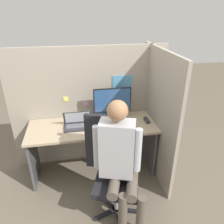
{
  "coord_description": "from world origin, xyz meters",
  "views": [
    {
      "loc": [
        -0.2,
        -2.15,
        2.13
      ],
      "look_at": [
        0.23,
        0.15,
        0.99
      ],
      "focal_mm": 35.0,
      "sensor_mm": 36.0,
      "label": 1
    }
  ],
  "objects_px": {
    "laptop": "(78,124)",
    "carrot_toy": "(95,132)",
    "office_chair": "(111,167)",
    "paper_box": "(112,118)",
    "monitor": "(112,102)",
    "person": "(120,158)",
    "stapler": "(147,120)"
  },
  "relations": [
    {
      "from": "laptop",
      "to": "office_chair",
      "type": "height_order",
      "value": "office_chair"
    },
    {
      "from": "stapler",
      "to": "carrot_toy",
      "type": "xyz_separation_m",
      "value": [
        -0.72,
        -0.18,
        -0.0
      ]
    },
    {
      "from": "paper_box",
      "to": "stapler",
      "type": "height_order",
      "value": "paper_box"
    },
    {
      "from": "paper_box",
      "to": "stapler",
      "type": "xyz_separation_m",
      "value": [
        0.44,
        -0.15,
        -0.01
      ]
    },
    {
      "from": "office_chair",
      "to": "person",
      "type": "distance_m",
      "value": 0.29
    },
    {
      "from": "monitor",
      "to": "carrot_toy",
      "type": "bearing_deg",
      "value": -130.02
    },
    {
      "from": "paper_box",
      "to": "office_chair",
      "type": "height_order",
      "value": "office_chair"
    },
    {
      "from": "stapler",
      "to": "office_chair",
      "type": "xyz_separation_m",
      "value": [
        -0.59,
        -0.59,
        -0.21
      ]
    },
    {
      "from": "paper_box",
      "to": "carrot_toy",
      "type": "height_order",
      "value": "paper_box"
    },
    {
      "from": "stapler",
      "to": "carrot_toy",
      "type": "relative_size",
      "value": 1.05
    },
    {
      "from": "paper_box",
      "to": "laptop",
      "type": "relative_size",
      "value": 0.87
    },
    {
      "from": "stapler",
      "to": "carrot_toy",
      "type": "distance_m",
      "value": 0.74
    },
    {
      "from": "stapler",
      "to": "office_chair",
      "type": "distance_m",
      "value": 0.86
    },
    {
      "from": "paper_box",
      "to": "person",
      "type": "relative_size",
      "value": 0.22
    },
    {
      "from": "stapler",
      "to": "person",
      "type": "xyz_separation_m",
      "value": [
        -0.53,
        -0.76,
        0.03
      ]
    },
    {
      "from": "person",
      "to": "carrot_toy",
      "type": "bearing_deg",
      "value": 107.64
    },
    {
      "from": "stapler",
      "to": "office_chair",
      "type": "bearing_deg",
      "value": -134.66
    },
    {
      "from": "monitor",
      "to": "office_chair",
      "type": "distance_m",
      "value": 0.88
    },
    {
      "from": "laptop",
      "to": "monitor",
      "type": "bearing_deg",
      "value": 14.8
    },
    {
      "from": "paper_box",
      "to": "laptop",
      "type": "distance_m",
      "value": 0.48
    },
    {
      "from": "laptop",
      "to": "paper_box",
      "type": "bearing_deg",
      "value": 14.48
    },
    {
      "from": "stapler",
      "to": "carrot_toy",
      "type": "bearing_deg",
      "value": -165.87
    },
    {
      "from": "laptop",
      "to": "stapler",
      "type": "height_order",
      "value": "laptop"
    },
    {
      "from": "laptop",
      "to": "person",
      "type": "xyz_separation_m",
      "value": [
        0.37,
        -0.78,
        0.01
      ]
    },
    {
      "from": "laptop",
      "to": "person",
      "type": "height_order",
      "value": "person"
    },
    {
      "from": "laptop",
      "to": "stapler",
      "type": "relative_size",
      "value": 2.57
    },
    {
      "from": "carrot_toy",
      "to": "laptop",
      "type": "bearing_deg",
      "value": 132.5
    },
    {
      "from": "laptop",
      "to": "office_chair",
      "type": "bearing_deg",
      "value": -62.77
    },
    {
      "from": "monitor",
      "to": "person",
      "type": "relative_size",
      "value": 0.36
    },
    {
      "from": "office_chair",
      "to": "paper_box",
      "type": "bearing_deg",
      "value": 78.76
    },
    {
      "from": "laptop",
      "to": "carrot_toy",
      "type": "relative_size",
      "value": 2.71
    },
    {
      "from": "person",
      "to": "office_chair",
      "type": "bearing_deg",
      "value": 108.21
    }
  ]
}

